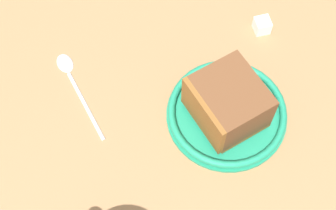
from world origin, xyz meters
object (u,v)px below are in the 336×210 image
Objects in this scene: small_plate at (227,113)px; sugar_cube at (262,25)px; teaspoon at (72,76)px; cake_slice at (228,103)px.

sugar_cube reaches higher than small_plate.
sugar_cube is (-1.22, -13.87, 0.22)cm from small_plate.
sugar_cube is at bearing -145.91° from teaspoon.
cake_slice is at bearing 48.51° from small_plate.
teaspoon is 25.86cm from sugar_cube.
teaspoon is at bearing 34.09° from sugar_cube.
small_plate is 3.01cm from cake_slice.
small_plate is 20.20cm from teaspoon.
sugar_cube is at bearing -95.04° from small_plate.
teaspoon is (20.19, 0.61, -0.43)cm from small_plate.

